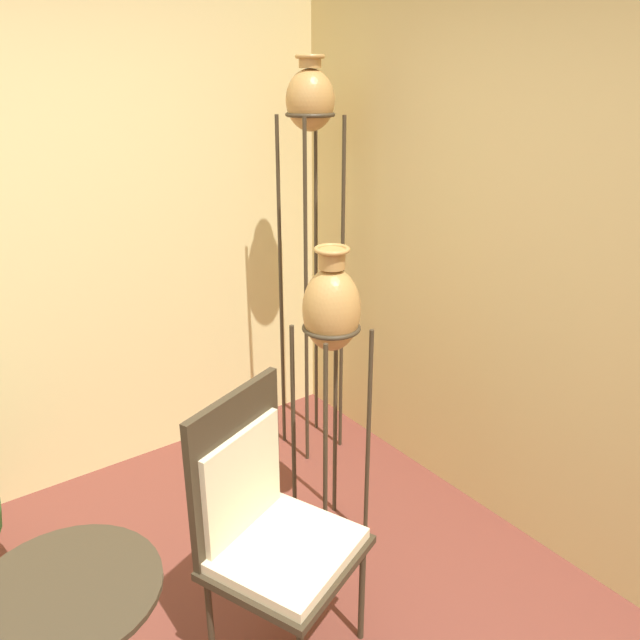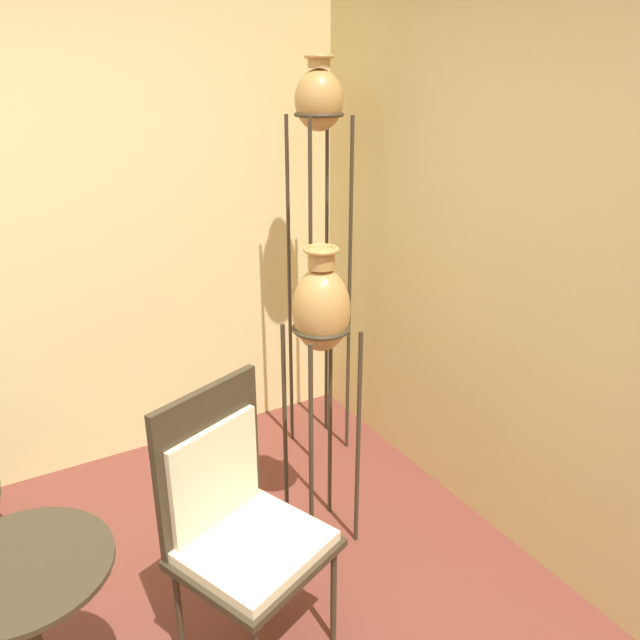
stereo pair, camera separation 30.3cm
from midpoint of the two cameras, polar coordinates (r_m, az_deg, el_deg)
wall_right at (r=2.64m, az=20.03°, el=4.54°), size 0.06×7.62×2.70m
vase_stand_tall at (r=3.23m, az=-3.70°, el=17.04°), size 0.26×0.26×2.15m
vase_stand_medium at (r=2.60m, az=-2.28°, el=0.22°), size 0.26×0.26×1.42m
chair at (r=2.34m, az=-8.86°, el=-17.71°), size 0.63×0.61×1.06m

